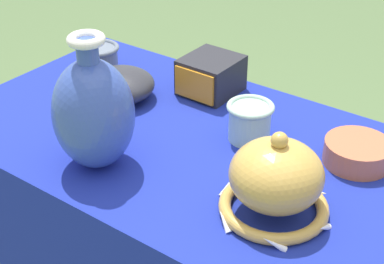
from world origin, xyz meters
TOP-DOWN VIEW (x-y plane):
  - display_table at (0.00, -0.02)m, footprint 1.19×0.61m
  - vase_tall_bulbous at (-0.16, -0.18)m, footprint 0.16×0.16m
  - vase_dome_bell at (0.20, -0.11)m, footprint 0.21×0.20m
  - mosaic_tile_box at (-0.15, 0.20)m, footprint 0.12×0.14m
  - pot_squat_terracotta at (0.25, 0.12)m, footprint 0.13×0.13m
  - cup_wide_celadon at (0.04, 0.07)m, footprint 0.10×0.10m
  - bowl_shallow_charcoal at (-0.30, 0.05)m, footprint 0.17×0.17m
  - cup_wide_slate at (-0.45, 0.13)m, footprint 0.10×0.10m

SIDE VIEW (x-z plane):
  - display_table at x=0.00m, z-range 0.29..1.05m
  - pot_squat_terracotta at x=0.25m, z-range 0.76..0.81m
  - bowl_shallow_charcoal at x=-0.30m, z-range 0.76..0.83m
  - cup_wide_slate at x=-0.45m, z-range 0.77..0.84m
  - mosaic_tile_box at x=-0.15m, z-range 0.76..0.85m
  - cup_wide_celadon at x=0.04m, z-range 0.77..0.85m
  - vase_dome_bell at x=0.20m, z-range 0.74..0.91m
  - vase_tall_bulbous at x=-0.16m, z-range 0.74..1.01m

